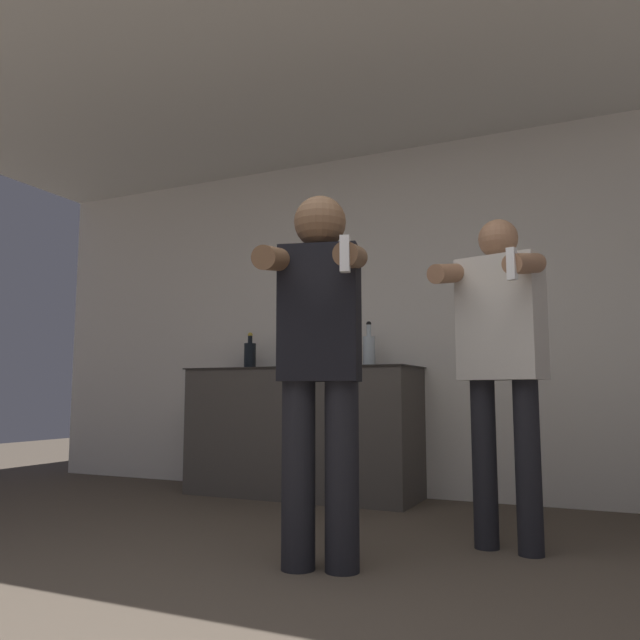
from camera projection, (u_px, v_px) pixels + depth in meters
name	position (u px, v px, depth m)	size (l,w,h in m)	color
wall_back	(443.00, 316.00, 4.45)	(7.00, 0.06, 2.55)	silver
ceiling_slab	(369.00, 38.00, 3.25)	(7.00, 3.44, 0.05)	silver
counter	(302.00, 431.00, 4.47)	(1.69, 0.59, 0.91)	#47423D
bottle_green_wine	(316.00, 356.00, 4.56)	(0.08, 0.08, 0.23)	maroon
bottle_amber_bourbon	(250.00, 355.00, 4.80)	(0.09, 0.09, 0.28)	black
bottle_short_whiskey	(369.00, 350.00, 4.40)	(0.09, 0.09, 0.32)	silver
person_woman_foreground	(320.00, 353.00, 2.66)	(0.49, 0.53, 1.59)	black
person_man_side	(501.00, 347.00, 2.97)	(0.52, 0.51, 1.57)	black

